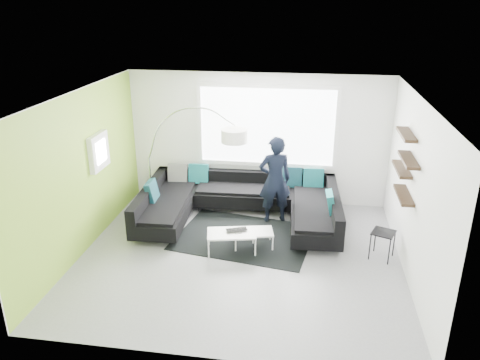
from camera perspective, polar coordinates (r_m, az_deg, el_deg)
name	(u,v)px	position (r m, az deg, el deg)	size (l,w,h in m)	color
ground	(240,256)	(8.27, -0.03, -9.28)	(5.50, 5.50, 0.00)	gray
room_shell	(244,154)	(7.70, 0.47, 3.15)	(5.54, 5.04, 2.82)	white
sectional_sofa	(240,206)	(9.26, -0.02, -3.19)	(3.95, 2.55, 0.83)	black
rug	(244,237)	(8.87, 0.51, -6.96)	(2.46, 1.79, 0.01)	black
coffee_table	(243,239)	(8.42, 0.31, -7.25)	(1.10, 0.64, 0.36)	silver
arc_lamp	(149,158)	(9.75, -11.05, 2.64)	(2.16, 0.98, 2.29)	silver
side_table	(382,245)	(8.47, 16.92, -7.58)	(0.36, 0.36, 0.50)	black
person	(275,180)	(9.18, 4.27, 0.02)	(0.74, 0.59, 1.76)	black
laptop	(237,231)	(8.28, -0.33, -6.29)	(0.44, 0.36, 0.03)	black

